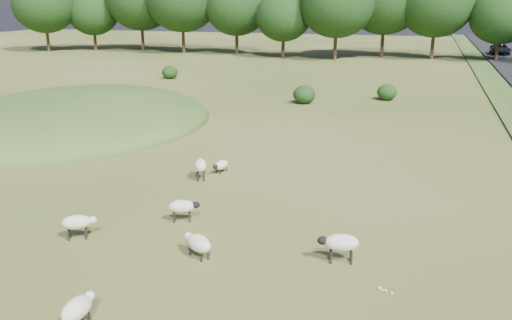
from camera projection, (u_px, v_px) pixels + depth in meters
The scene contains 12 objects.
ground at pixel (293, 110), 39.75m from camera, with size 160.00×160.00×0.00m, color #3B4D18.
mound at pixel (77, 124), 35.60m from camera, with size 16.00×20.00×4.00m, color #33561E.
treeline at pixel (348, 5), 70.88m from camera, with size 96.28×14.66×11.70m.
shrubs at pixel (278, 86), 46.38m from camera, with size 22.31×10.81×1.35m.
sheep_0 at pixel (77, 222), 18.66m from camera, with size 1.16×0.89×0.82m.
sheep_1 at pixel (340, 243), 16.98m from camera, with size 1.30×0.72×0.91m.
sheep_2 at pixel (198, 243), 17.39m from camera, with size 1.25×1.03×0.72m.
sheep_3 at pixel (221, 165), 25.69m from camera, with size 0.66×1.04×0.57m.
sheep_4 at pixel (77, 308), 13.78m from camera, with size 0.57×1.25×0.72m.
sheep_5 at pixel (182, 207), 20.09m from camera, with size 1.16×0.81×0.81m.
sheep_6 at pixel (200, 165), 24.73m from camera, with size 0.88×1.28×0.89m.
car_6 at pixel (500, 49), 74.85m from camera, with size 2.22×4.81×1.34m, color black.
Camera 1 is at (8.50, -18.30, 7.73)m, focal length 40.00 mm.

